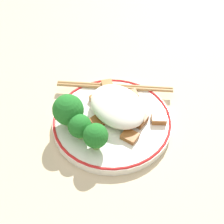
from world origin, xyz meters
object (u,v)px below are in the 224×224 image
broccoli_back_center (80,126)px  broccoli_back_right (96,136)px  chopsticks (115,86)px  broccoli_back_left (68,110)px  plate (112,121)px

broccoli_back_center → broccoli_back_right: 0.04m
chopsticks → broccoli_back_right: bearing=-48.2°
broccoli_back_center → broccoli_back_left: bearing=-179.8°
broccoli_back_left → broccoli_back_right: (0.07, 0.01, -0.01)m
plate → broccoli_back_left: (-0.04, -0.07, 0.04)m
broccoli_back_left → chopsticks: (-0.03, 0.12, -0.03)m
plate → broccoli_back_center: size_ratio=4.48×
plate → broccoli_back_center: (0.00, -0.07, 0.03)m
broccoli_back_left → chopsticks: 0.13m
broccoli_back_left → broccoli_back_center: bearing=0.2°
plate → broccoli_back_left: 0.09m
broccoli_back_left → broccoli_back_right: broccoli_back_left is taller
broccoli_back_right → plate: bearing=120.9°
broccoli_back_center → broccoli_back_right: (0.03, 0.01, 0.00)m
broccoli_back_center → broccoli_back_right: bearing=15.1°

